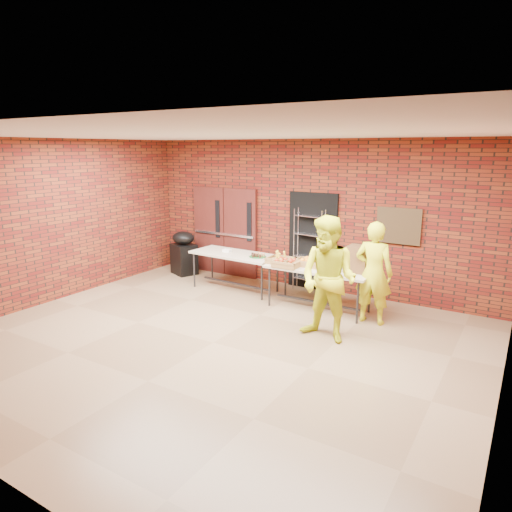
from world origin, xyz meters
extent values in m
cube|color=brown|center=(0.00, 0.00, -0.02)|extent=(8.00, 7.00, 0.04)
cube|color=silver|center=(0.00, 0.00, 3.22)|extent=(8.00, 7.00, 0.04)
cube|color=maroon|center=(0.00, 3.52, 1.60)|extent=(8.00, 0.04, 3.20)
cube|color=maroon|center=(-4.02, 0.00, 1.60)|extent=(0.04, 7.00, 3.20)
cube|color=#461814|center=(-2.65, 3.44, 1.05)|extent=(0.88, 0.08, 2.10)
cube|color=#461814|center=(-1.75, 3.44, 1.05)|extent=(0.88, 0.08, 2.10)
cube|color=black|center=(-2.37, 3.39, 1.35)|extent=(0.12, 0.02, 0.90)
cube|color=black|center=(-1.47, 3.39, 1.35)|extent=(0.12, 0.02, 0.90)
cube|color=silver|center=(-2.20, 3.38, 1.00)|extent=(1.70, 0.04, 0.05)
cube|color=black|center=(0.10, 3.46, 1.05)|extent=(1.10, 0.06, 2.10)
cube|color=#3E2C19|center=(1.90, 3.45, 1.55)|extent=(0.85, 0.04, 0.70)
cube|color=#B7A98B|center=(-1.28, 2.52, 0.78)|extent=(1.99, 0.91, 0.04)
cube|color=#2B2C30|center=(-1.28, 2.52, 0.13)|extent=(1.74, 0.13, 0.03)
cylinder|color=#2B2C30|center=(-2.15, 2.85, 0.38)|extent=(0.04, 0.04, 0.76)
cylinder|color=#2B2C30|center=(-0.41, 2.85, 0.38)|extent=(0.04, 0.04, 0.76)
cylinder|color=#2B2C30|center=(-2.15, 2.19, 0.38)|extent=(0.04, 0.04, 0.76)
cylinder|color=#2B2C30|center=(-0.41, 2.19, 0.38)|extent=(0.04, 0.04, 0.76)
cube|color=#B7A98B|center=(0.78, 2.31, 0.80)|extent=(2.00, 0.84, 0.04)
cube|color=#2B2C30|center=(0.78, 2.31, 0.13)|extent=(1.77, 0.05, 0.03)
cylinder|color=#2B2C30|center=(-0.11, 2.64, 0.39)|extent=(0.04, 0.04, 0.78)
cylinder|color=#2B2C30|center=(1.66, 2.64, 0.39)|extent=(0.04, 0.04, 0.78)
cylinder|color=#2B2C30|center=(-0.11, 1.97, 0.39)|extent=(0.04, 0.04, 0.78)
cylinder|color=#2B2C30|center=(1.66, 1.97, 0.39)|extent=(0.04, 0.04, 0.78)
cube|color=#9F7440|center=(-0.01, 2.21, 0.86)|extent=(0.48, 0.37, 0.07)
cube|color=#9F7440|center=(0.53, 2.33, 0.86)|extent=(0.49, 0.38, 0.08)
cube|color=#9F7440|center=(0.21, 2.07, 0.86)|extent=(0.49, 0.38, 0.08)
cylinder|color=#165521|center=(-0.70, 2.50, 0.81)|extent=(0.35, 0.35, 0.01)
cube|color=white|center=(-1.52, 2.56, 0.83)|extent=(0.17, 0.12, 0.06)
cube|color=#51361C|center=(1.49, 2.39, 1.06)|extent=(0.37, 0.33, 0.48)
cylinder|color=white|center=(1.01, 2.14, 0.94)|extent=(0.08, 0.08, 0.24)
cylinder|color=white|center=(1.18, 2.16, 0.95)|extent=(0.09, 0.09, 0.26)
cylinder|color=white|center=(1.03, 2.39, 0.93)|extent=(0.07, 0.07, 0.21)
cube|color=black|center=(-3.06, 2.93, 0.37)|extent=(0.71, 0.66, 0.74)
ellipsoid|color=black|center=(-3.06, 2.93, 0.89)|extent=(0.71, 0.66, 0.32)
imported|color=#CCD417|center=(1.85, 2.17, 0.90)|extent=(0.66, 0.43, 1.81)
imported|color=#CCD417|center=(1.47, 1.07, 1.00)|extent=(1.07, 0.89, 2.00)
camera|label=1|loc=(4.09, -5.37, 3.01)|focal=32.00mm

